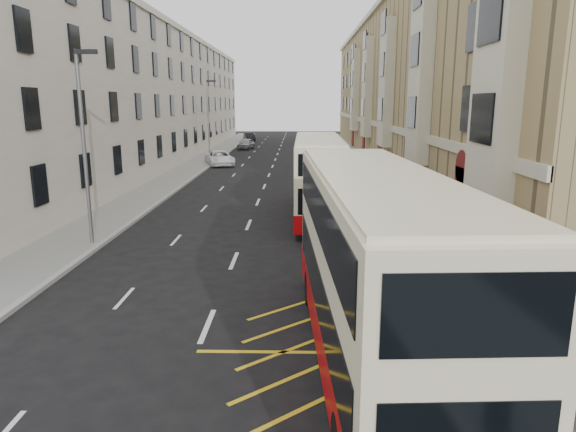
{
  "coord_description": "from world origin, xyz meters",
  "views": [
    {
      "loc": [
        2.53,
        -9.22,
        6.11
      ],
      "look_at": [
        2.17,
        8.04,
        2.25
      ],
      "focal_mm": 32.0,
      "sensor_mm": 36.0,
      "label": 1
    }
  ],
  "objects_px": {
    "street_lamp_near": "(84,138)",
    "car_silver": "(246,144)",
    "car_red": "(317,143)",
    "double_decker_rear": "(318,177)",
    "pedestrian_far": "(515,324)",
    "street_lamp_far": "(209,117)",
    "double_decker_front": "(374,269)",
    "white_van": "(220,158)",
    "car_dark": "(249,137)"
  },
  "relations": [
    {
      "from": "street_lamp_near",
      "to": "car_silver",
      "type": "relative_size",
      "value": 1.95
    },
    {
      "from": "street_lamp_near",
      "to": "car_red",
      "type": "relative_size",
      "value": 1.82
    },
    {
      "from": "double_decker_rear",
      "to": "car_silver",
      "type": "height_order",
      "value": "double_decker_rear"
    },
    {
      "from": "pedestrian_far",
      "to": "street_lamp_near",
      "type": "bearing_deg",
      "value": -21.7
    },
    {
      "from": "street_lamp_far",
      "to": "double_decker_front",
      "type": "relative_size",
      "value": 0.69
    },
    {
      "from": "double_decker_rear",
      "to": "white_van",
      "type": "xyz_separation_m",
      "value": [
        -8.78,
        22.79,
        -1.47
      ]
    },
    {
      "from": "pedestrian_far",
      "to": "car_silver",
      "type": "distance_m",
      "value": 57.33
    },
    {
      "from": "street_lamp_near",
      "to": "white_van",
      "type": "relative_size",
      "value": 1.58
    },
    {
      "from": "street_lamp_far",
      "to": "car_silver",
      "type": "distance_m",
      "value": 16.83
    },
    {
      "from": "street_lamp_far",
      "to": "white_van",
      "type": "bearing_deg",
      "value": -45.66
    },
    {
      "from": "double_decker_front",
      "to": "pedestrian_far",
      "type": "xyz_separation_m",
      "value": [
        3.41,
        0.17,
        -1.39
      ]
    },
    {
      "from": "street_lamp_near",
      "to": "white_van",
      "type": "bearing_deg",
      "value": 87.71
    },
    {
      "from": "white_van",
      "to": "car_silver",
      "type": "bearing_deg",
      "value": 69.39
    },
    {
      "from": "car_silver",
      "to": "street_lamp_near",
      "type": "bearing_deg",
      "value": -84.35
    },
    {
      "from": "street_lamp_near",
      "to": "double_decker_rear",
      "type": "relative_size",
      "value": 0.75
    },
    {
      "from": "car_dark",
      "to": "double_decker_rear",
      "type": "bearing_deg",
      "value": -93.91
    },
    {
      "from": "car_silver",
      "to": "car_dark",
      "type": "bearing_deg",
      "value": 101.52
    },
    {
      "from": "pedestrian_far",
      "to": "car_silver",
      "type": "height_order",
      "value": "pedestrian_far"
    },
    {
      "from": "white_van",
      "to": "car_silver",
      "type": "xyz_separation_m",
      "value": [
        0.79,
        17.43,
        -0.0
      ]
    },
    {
      "from": "double_decker_front",
      "to": "white_van",
      "type": "bearing_deg",
      "value": 100.72
    },
    {
      "from": "pedestrian_far",
      "to": "street_lamp_far",
      "type": "bearing_deg",
      "value": -57.38
    },
    {
      "from": "car_silver",
      "to": "white_van",
      "type": "bearing_deg",
      "value": -84.53
    },
    {
      "from": "car_red",
      "to": "street_lamp_near",
      "type": "bearing_deg",
      "value": 66.73
    },
    {
      "from": "car_dark",
      "to": "double_decker_front",
      "type": "bearing_deg",
      "value": -95.48
    },
    {
      "from": "street_lamp_near",
      "to": "street_lamp_far",
      "type": "bearing_deg",
      "value": 90.0
    },
    {
      "from": "double_decker_front",
      "to": "double_decker_rear",
      "type": "distance_m",
      "value": 16.01
    },
    {
      "from": "double_decker_rear",
      "to": "white_van",
      "type": "height_order",
      "value": "double_decker_rear"
    },
    {
      "from": "double_decker_rear",
      "to": "car_silver",
      "type": "relative_size",
      "value": 2.61
    },
    {
      "from": "double_decker_front",
      "to": "white_van",
      "type": "relative_size",
      "value": 2.31
    },
    {
      "from": "double_decker_front",
      "to": "car_red",
      "type": "relative_size",
      "value": 2.65
    },
    {
      "from": "double_decker_front",
      "to": "white_van",
      "type": "distance_m",
      "value": 39.95
    },
    {
      "from": "street_lamp_near",
      "to": "car_red",
      "type": "height_order",
      "value": "street_lamp_near"
    },
    {
      "from": "car_silver",
      "to": "double_decker_front",
      "type": "bearing_deg",
      "value": -73.16
    },
    {
      "from": "street_lamp_near",
      "to": "car_red",
      "type": "bearing_deg",
      "value": 76.88
    },
    {
      "from": "double_decker_rear",
      "to": "car_red",
      "type": "height_order",
      "value": "double_decker_rear"
    },
    {
      "from": "pedestrian_far",
      "to": "car_dark",
      "type": "height_order",
      "value": "pedestrian_far"
    },
    {
      "from": "car_silver",
      "to": "pedestrian_far",
      "type": "bearing_deg",
      "value": -69.77
    },
    {
      "from": "street_lamp_far",
      "to": "car_silver",
      "type": "height_order",
      "value": "street_lamp_far"
    },
    {
      "from": "pedestrian_far",
      "to": "car_dark",
      "type": "distance_m",
      "value": 70.24
    },
    {
      "from": "street_lamp_near",
      "to": "car_red",
      "type": "xyz_separation_m",
      "value": [
        11.4,
        48.94,
        -4.0
      ]
    },
    {
      "from": "street_lamp_far",
      "to": "car_red",
      "type": "xyz_separation_m",
      "value": [
        11.4,
        18.94,
        -4.0
      ]
    },
    {
      "from": "car_red",
      "to": "car_silver",
      "type": "bearing_deg",
      "value": 5.71
    },
    {
      "from": "double_decker_rear",
      "to": "car_red",
      "type": "relative_size",
      "value": 2.43
    },
    {
      "from": "street_lamp_near",
      "to": "double_decker_front",
      "type": "distance_m",
      "value": 14.74
    },
    {
      "from": "car_silver",
      "to": "car_red",
      "type": "height_order",
      "value": "car_silver"
    },
    {
      "from": "street_lamp_near",
      "to": "car_dark",
      "type": "xyz_separation_m",
      "value": [
        1.15,
        59.26,
        -3.96
      ]
    },
    {
      "from": "car_silver",
      "to": "car_dark",
      "type": "distance_m",
      "value": 13.03
    },
    {
      "from": "street_lamp_far",
      "to": "car_silver",
      "type": "xyz_separation_m",
      "value": [
        1.94,
        16.25,
        -3.94
      ]
    },
    {
      "from": "double_decker_rear",
      "to": "car_dark",
      "type": "distance_m",
      "value": 53.96
    },
    {
      "from": "pedestrian_far",
      "to": "white_van",
      "type": "bearing_deg",
      "value": -58.36
    }
  ]
}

